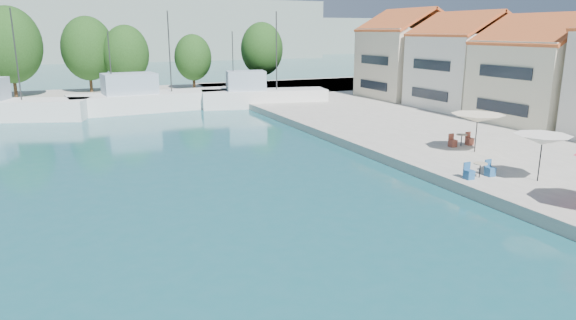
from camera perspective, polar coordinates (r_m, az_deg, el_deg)
name	(u,v)px	position (r m, az deg, el deg)	size (l,w,h in m)	color
quay_right	(553,134)	(43.42, 27.35, 2.54)	(32.00, 92.00, 0.60)	#9D9A8E
quay_far	(95,98)	(64.07, -20.68, 6.49)	(90.00, 16.00, 0.60)	#9D9A8E
hill_east	(218,36)	(183.90, -7.82, 13.48)	(140.00, 40.00, 12.00)	gray
building_04	(546,68)	(46.29, 26.72, 9.16)	(9.00, 8.80, 9.20)	beige
building_05	(466,59)	(52.48, 19.13, 10.56)	(8.40, 8.80, 9.70)	white
building_06	(408,53)	(59.39, 13.17, 11.53)	(9.00, 8.80, 10.20)	beige
trawler_02	(2,108)	(53.30, -29.17, 5.06)	(14.54, 8.08, 10.20)	white
trawler_03	(152,100)	(54.14, -14.91, 6.49)	(17.01, 5.66, 10.20)	white
trawler_04	(261,97)	(54.85, -2.97, 7.04)	(13.52, 5.91, 10.20)	white
tree_04	(10,45)	(65.29, -28.53, 11.17)	(6.72, 6.72, 9.95)	#3F2B19
tree_05	(88,49)	(67.08, -21.36, 11.46)	(6.07, 6.07, 8.99)	#3F2B19
tree_06	(126,54)	(65.54, -17.55, 11.21)	(5.39, 5.39, 7.98)	#3F2B19
tree_07	(193,58)	(67.21, -10.51, 11.13)	(4.64, 4.64, 6.87)	#3F2B19
tree_08	(262,49)	(70.78, -2.91, 12.21)	(5.68, 5.68, 8.41)	#3F2B19
umbrella_white	(542,140)	(27.99, 26.43, 2.03)	(2.72, 2.72, 2.35)	black
umbrella_cream	(478,118)	(33.32, 20.31, 4.38)	(3.19, 3.19, 2.36)	black
cafe_table_02	(480,172)	(27.88, 20.52, -1.27)	(1.82, 0.70, 0.76)	black
cafe_table_03	(461,142)	(35.16, 18.69, 1.96)	(1.82, 0.70, 0.76)	black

